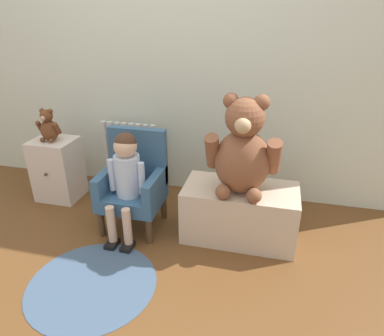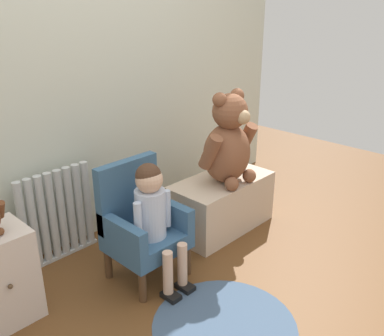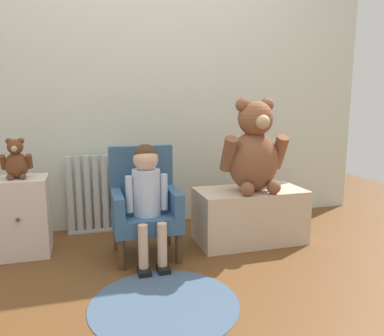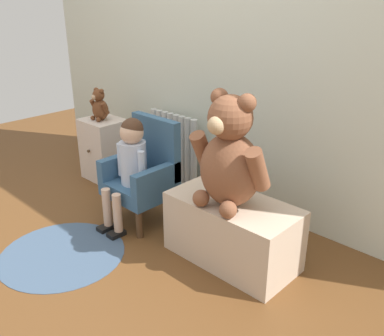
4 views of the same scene
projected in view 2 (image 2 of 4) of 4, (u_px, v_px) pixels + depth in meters
The scene contains 8 objects.
ground_plane at pixel (214, 303), 2.31m from camera, with size 6.00×6.00×0.00m, color brown.
back_wall at pixel (77, 57), 2.58m from camera, with size 3.80×0.05×2.40m, color beige.
radiator at pixel (57, 216), 2.62m from camera, with size 0.50×0.05×0.58m.
child_armchair at pixel (141, 224), 2.45m from camera, with size 0.41×0.37×0.69m.
child_figure at pixel (153, 208), 2.32m from camera, with size 0.25×0.35×0.72m.
low_bench at pixel (221, 204), 3.00m from camera, with size 0.74×0.38×0.37m, color beige.
large_teddy_bear at pixel (228, 143), 2.80m from camera, with size 0.45×0.32×0.62m.
floor_rug at pixel (224, 325), 2.15m from camera, with size 0.73×0.73×0.01m, color #3F556F.
Camera 2 is at (-1.43, -1.21, 1.53)m, focal length 40.00 mm.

